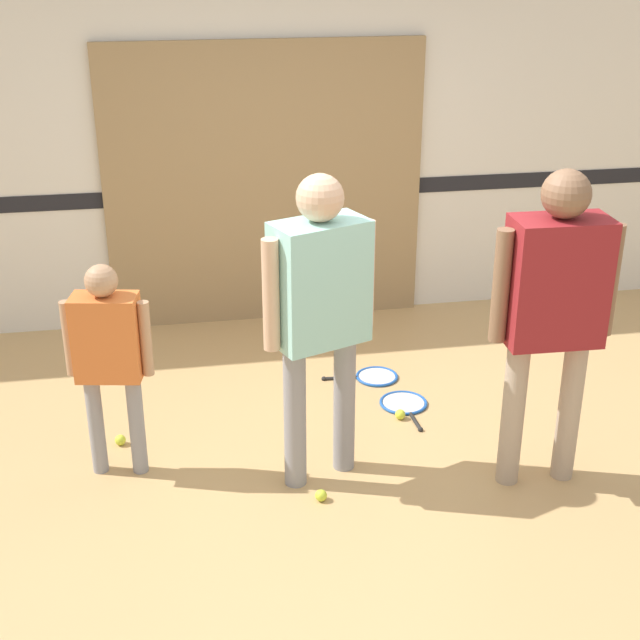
% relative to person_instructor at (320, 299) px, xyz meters
% --- Properties ---
extents(ground_plane, '(16.00, 16.00, 0.00)m').
position_rel_person_instructor_xyz_m(ground_plane, '(0.19, 0.09, -1.09)').
color(ground_plane, tan).
extents(wall_back, '(16.00, 0.07, 3.20)m').
position_rel_person_instructor_xyz_m(wall_back, '(0.19, 2.37, 0.50)').
color(wall_back, silver).
rests_on(wall_back, ground_plane).
extents(wall_panel, '(2.42, 0.05, 2.16)m').
position_rel_person_instructor_xyz_m(wall_panel, '(-0.02, 2.31, -0.01)').
color(wall_panel, '#9E7F56').
rests_on(wall_panel, ground_plane).
extents(person_instructor, '(0.63, 0.43, 1.76)m').
position_rel_person_instructor_xyz_m(person_instructor, '(0.00, 0.00, 0.00)').
color(person_instructor, gray).
rests_on(person_instructor, ground_plane).
extents(person_student_left, '(0.47, 0.26, 1.27)m').
position_rel_person_instructor_xyz_m(person_student_left, '(-1.13, 0.24, -0.31)').
color(person_student_left, gray).
rests_on(person_student_left, ground_plane).
extents(person_student_right, '(0.68, 0.29, 1.80)m').
position_rel_person_instructor_xyz_m(person_student_right, '(1.20, -0.25, 0.02)').
color(person_student_right, tan).
rests_on(person_student_right, ground_plane).
extents(racket_spare_on_floor, '(0.33, 0.54, 0.03)m').
position_rel_person_instructor_xyz_m(racket_spare_on_floor, '(0.69, 0.70, -1.08)').
color(racket_spare_on_floor, blue).
rests_on(racket_spare_on_floor, ground_plane).
extents(racket_second_spare, '(0.55, 0.32, 0.03)m').
position_rel_person_instructor_xyz_m(racket_second_spare, '(0.58, 1.11, -1.08)').
color(racket_second_spare, blue).
rests_on(racket_second_spare, ground_plane).
extents(tennis_ball_near_instructor, '(0.07, 0.07, 0.07)m').
position_rel_person_instructor_xyz_m(tennis_ball_near_instructor, '(-0.04, -0.26, -1.06)').
color(tennis_ball_near_instructor, '#CCE038').
rests_on(tennis_ball_near_instructor, ground_plane).
extents(tennis_ball_by_spare_racket, '(0.07, 0.07, 0.07)m').
position_rel_person_instructor_xyz_m(tennis_ball_by_spare_racket, '(0.61, 0.53, -1.06)').
color(tennis_ball_by_spare_racket, '#CCE038').
rests_on(tennis_ball_by_spare_racket, ground_plane).
extents(tennis_ball_stray_left, '(0.07, 0.07, 0.07)m').
position_rel_person_instructor_xyz_m(tennis_ball_stray_left, '(1.30, 0.35, -1.06)').
color(tennis_ball_stray_left, '#CCE038').
rests_on(tennis_ball_stray_left, ground_plane).
extents(tennis_ball_stray_right, '(0.07, 0.07, 0.07)m').
position_rel_person_instructor_xyz_m(tennis_ball_stray_right, '(-1.14, 0.52, -1.06)').
color(tennis_ball_stray_right, '#CCE038').
rests_on(tennis_ball_stray_right, ground_plane).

